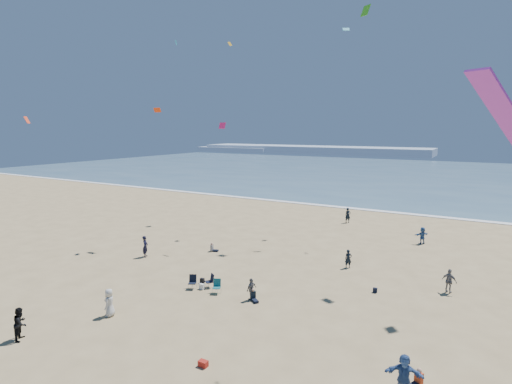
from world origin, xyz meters
The scene contains 12 objects.
ocean centered at (0.00, 95.00, 0.03)m, with size 220.00×100.00×0.06m, color #476B84.
surf_line centered at (0.00, 45.00, 0.04)m, with size 220.00×1.20×0.08m, color white.
headland_far centered at (-60.00, 170.00, 1.60)m, with size 110.00×20.00×3.20m, color #7A8EA8.
headland_near centered at (-100.00, 165.00, 1.00)m, with size 40.00×14.00×2.00m, color #7A8EA8.
standing_flyers centered at (5.28, 11.89, 0.88)m, with size 36.26×39.34×1.93m.
seated_group centered at (1.90, 6.87, 0.42)m, with size 20.76×20.67×0.84m.
chair_cluster centered at (-3.68, 10.70, 0.50)m, with size 2.81×1.62×1.00m.
white_tote centered at (-4.02, 10.65, 0.20)m, with size 0.35×0.20×0.40m, color white.
black_backpack centered at (-4.68, 11.58, 0.19)m, with size 0.30×0.22×0.38m, color black.
cooler centered at (1.84, 3.12, 0.15)m, with size 0.45×0.30×0.30m, color #A82118.
navy_bag centered at (6.95, 16.26, 0.17)m, with size 0.28×0.18×0.34m, color black.
kites_aloft centered at (8.87, 12.13, 14.25)m, with size 43.34×43.36×27.71m.
Camera 1 is at (12.90, -11.04, 11.40)m, focal length 28.00 mm.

